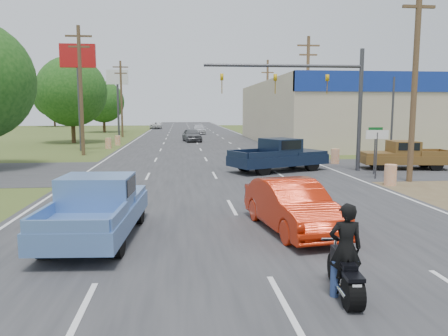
{
  "coord_description": "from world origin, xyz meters",
  "views": [
    {
      "loc": [
        -1.85,
        -7.43,
        3.5
      ],
      "look_at": [
        -0.16,
        9.26,
        1.3
      ],
      "focal_mm": 35.0,
      "sensor_mm": 36.0,
      "label": 1
    }
  ],
  "objects": [
    {
      "name": "cross_road",
      "position": [
        0.0,
        18.0,
        0.01
      ],
      "size": [
        120.0,
        10.0,
        0.02
      ],
      "primitive_type": "cube",
      "color": "#2D2D30",
      "rests_on": "ground"
    },
    {
      "name": "red_convertible",
      "position": [
        1.39,
        4.76,
        0.74
      ],
      "size": [
        2.24,
        4.68,
        1.48
      ],
      "primitive_type": "imported",
      "rotation": [
        0.0,
        0.0,
        0.15
      ],
      "color": "#BA2008",
      "rests_on": "ground"
    },
    {
      "name": "rider",
      "position": [
        1.2,
        0.16,
        0.86
      ],
      "size": [
        0.66,
        0.46,
        1.72
      ],
      "primitive_type": "imported",
      "rotation": [
        0.0,
        0.0,
        3.06
      ],
      "color": "black",
      "rests_on": "ground"
    },
    {
      "name": "main_road",
      "position": [
        0.0,
        40.0,
        0.01
      ],
      "size": [
        15.0,
        180.0,
        0.02
      ],
      "primitive_type": "cube",
      "color": "#2D2D30",
      "rests_on": "ground"
    },
    {
      "name": "utility_pole_1",
      "position": [
        9.5,
        13.0,
        5.32
      ],
      "size": [
        2.0,
        0.28,
        10.0
      ],
      "color": "#4C3823",
      "rests_on": "ground"
    },
    {
      "name": "tree_6",
      "position": [
        -30.0,
        95.0,
        6.51
      ],
      "size": [
        8.82,
        8.82,
        10.92
      ],
      "color": "#422D19",
      "rests_on": "ground"
    },
    {
      "name": "utility_pole_5",
      "position": [
        -9.5,
        28.0,
        5.32
      ],
      "size": [
        2.0,
        0.28,
        10.0
      ],
      "color": "#4C3823",
      "rests_on": "ground"
    },
    {
      "name": "pole_sign_left_far",
      "position": [
        -10.5,
        56.0,
        7.17
      ],
      "size": [
        3.0,
        0.35,
        9.2
      ],
      "color": "#3F3F44",
      "rests_on": "ground"
    },
    {
      "name": "distant_car_white",
      "position": [
        -6.5,
        79.22,
        0.67
      ],
      "size": [
        2.27,
        4.84,
        1.34
      ],
      "primitive_type": "imported",
      "rotation": [
        0.0,
        0.0,
        3.13
      ],
      "color": "silver",
      "rests_on": "ground"
    },
    {
      "name": "pole_sign_left_near",
      "position": [
        -10.5,
        32.0,
        7.17
      ],
      "size": [
        3.0,
        0.35,
        9.2
      ],
      "color": "#3F3F44",
      "rests_on": "ground"
    },
    {
      "name": "barrel_0",
      "position": [
        8.0,
        12.0,
        0.5
      ],
      "size": [
        0.56,
        0.56,
        1.0
      ],
      "primitive_type": "cylinder",
      "color": "orange",
      "rests_on": "ground"
    },
    {
      "name": "ground",
      "position": [
        0.0,
        0.0,
        0.0
      ],
      "size": [
        200.0,
        200.0,
        0.0
      ],
      "primitive_type": "plane",
      "color": "#404F1F",
      "rests_on": "ground"
    },
    {
      "name": "tree_5",
      "position": [
        30.0,
        95.0,
        5.88
      ],
      "size": [
        7.98,
        7.98,
        9.88
      ],
      "color": "#422D19",
      "rests_on": "ground"
    },
    {
      "name": "distant_car_grey",
      "position": [
        -0.5,
        42.43,
        0.76
      ],
      "size": [
        2.41,
        4.69,
        1.53
      ],
      "primitive_type": "imported",
      "rotation": [
        0.0,
        0.0,
        0.14
      ],
      "color": "#5E5F63",
      "rests_on": "ground"
    },
    {
      "name": "barrel_2",
      "position": [
        -8.5,
        34.0,
        0.5
      ],
      "size": [
        0.56,
        0.56,
        1.0
      ],
      "primitive_type": "cylinder",
      "color": "orange",
      "rests_on": "ground"
    },
    {
      "name": "motorcycle",
      "position": [
        1.19,
        0.12,
        0.43
      ],
      "size": [
        0.59,
        1.91,
        0.97
      ],
      "rotation": [
        0.0,
        0.0,
        -0.08
      ],
      "color": "black",
      "rests_on": "ground"
    },
    {
      "name": "signal_mast",
      "position": [
        5.82,
        17.0,
        4.8
      ],
      "size": [
        9.12,
        0.4,
        7.0
      ],
      "color": "#3F3F44",
      "rests_on": "ground"
    },
    {
      "name": "distant_car_silver",
      "position": [
        1.05,
        58.91,
        0.7
      ],
      "size": [
        2.0,
        4.82,
        1.39
      ],
      "primitive_type": "imported",
      "rotation": [
        0.0,
        0.0,
        -0.01
      ],
      "color": "silver",
      "rests_on": "ground"
    },
    {
      "name": "lane_sign",
      "position": [
        8.2,
        14.0,
        1.9
      ],
      "size": [
        1.2,
        0.08,
        2.52
      ],
      "color": "#3F3F44",
      "rests_on": "ground"
    },
    {
      "name": "navy_pickup",
      "position": [
        3.95,
        17.33,
        0.97
      ],
      "size": [
        6.17,
        4.4,
        1.91
      ],
      "rotation": [
        0.0,
        0.0,
        -1.15
      ],
      "color": "black",
      "rests_on": "ground"
    },
    {
      "name": "utility_pole_3",
      "position": [
        9.5,
        49.0,
        5.32
      ],
      "size": [
        2.0,
        0.28,
        10.0
      ],
      "color": "#4C3823",
      "rests_on": "ground"
    },
    {
      "name": "brown_pickup",
      "position": [
        11.51,
        17.55,
        0.86
      ],
      "size": [
        5.35,
        2.6,
        1.71
      ],
      "rotation": [
        0.0,
        0.0,
        1.45
      ],
      "color": "black",
      "rests_on": "ground"
    },
    {
      "name": "barrel_3",
      "position": [
        -8.2,
        38.0,
        0.5
      ],
      "size": [
        0.56,
        0.56,
        1.0
      ],
      "primitive_type": "cylinder",
      "color": "orange",
      "rests_on": "ground"
    },
    {
      "name": "tree_1",
      "position": [
        -13.5,
        42.0,
        5.57
      ],
      "size": [
        7.56,
        7.56,
        9.36
      ],
      "color": "#422D19",
      "rests_on": "ground"
    },
    {
      "name": "blue_pickup",
      "position": [
        -4.13,
        4.66,
        0.88
      ],
      "size": [
        2.37,
        5.39,
        1.75
      ],
      "rotation": [
        0.0,
        0.0,
        -0.07
      ],
      "color": "black",
      "rests_on": "ground"
    },
    {
      "name": "utility_pole_2",
      "position": [
        9.5,
        31.0,
        5.32
      ],
      "size": [
        2.0,
        0.28,
        10.0
      ],
      "color": "#4C3823",
      "rests_on": "ground"
    },
    {
      "name": "street_name_sign",
      "position": [
        8.8,
        15.5,
        1.61
      ],
      "size": [
        0.8,
        0.08,
        2.61
      ],
      "color": "#3F3F44",
      "rests_on": "ground"
    },
    {
      "name": "tree_2",
      "position": [
        -14.2,
        66.0,
        4.95
      ],
      "size": [
        6.72,
        6.72,
        8.32
      ],
      "color": "#422D19",
      "rests_on": "ground"
    },
    {
      "name": "barrel_1",
      "position": [
        8.4,
        20.5,
        0.5
      ],
      "size": [
        0.56,
        0.56,
        1.0
      ],
      "primitive_type": "cylinder",
      "color": "orange",
      "rests_on": "ground"
    },
    {
      "name": "utility_pole_6",
      "position": [
        -9.5,
        52.0,
        5.32
      ],
      "size": [
        2.0,
        0.28,
        10.0
      ],
      "color": "#4C3823",
      "rests_on": "ground"
    }
  ]
}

